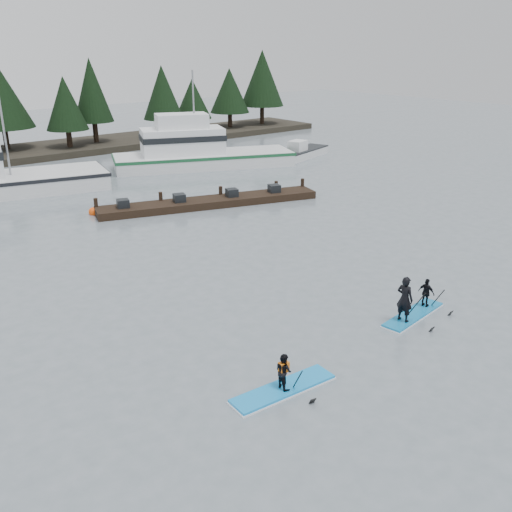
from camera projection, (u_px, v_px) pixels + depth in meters
ground at (359, 328)px, 20.96m from camera, size 160.00×160.00×0.00m
far_shore at (3, 155)px, 51.24m from camera, size 70.00×8.00×0.60m
treeline at (3, 159)px, 51.35m from camera, size 60.00×4.00×8.00m
fishing_boat_medium at (199, 159)px, 47.77m from camera, size 15.23×9.53×8.74m
skiff at (303, 153)px, 51.80m from camera, size 6.64×3.69×0.74m
floating_dock at (210, 202)px, 36.52m from camera, size 14.21×6.04×0.48m
buoy_b at (94, 214)px, 34.79m from camera, size 0.57×0.57×0.57m
buoy_c at (229, 169)px, 47.28m from camera, size 0.51×0.51×0.51m
paddleboard_solo at (283, 381)px, 17.08m from camera, size 3.49×1.21×1.76m
paddleboard_duo at (412, 302)px, 21.54m from camera, size 3.37×1.36×2.38m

